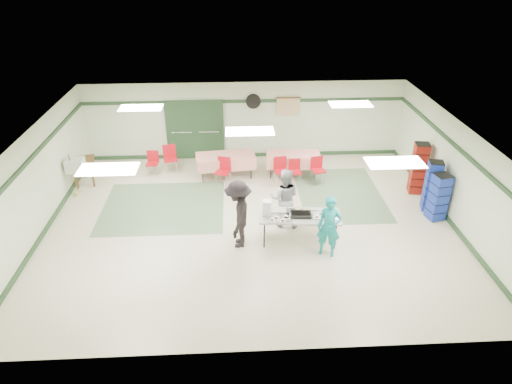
{
  "coord_description": "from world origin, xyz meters",
  "views": [
    {
      "loc": [
        -0.41,
        -10.6,
        6.75
      ],
      "look_at": [
        0.14,
        -0.3,
        1.13
      ],
      "focal_mm": 32.0,
      "sensor_mm": 36.0,
      "label": 1
    }
  ],
  "objects_px": {
    "volunteer_grey": "(284,198)",
    "crate_stack_blue_b": "(438,197)",
    "serving_table": "(300,217)",
    "chair_loose_a": "(170,156)",
    "volunteer_teal": "(329,227)",
    "chair_a": "(295,169)",
    "dining_table_b": "(226,160)",
    "dining_table_a": "(293,159)",
    "chair_b": "(281,168)",
    "crate_stack_red": "(418,168)",
    "chair_c": "(318,167)",
    "volunteer_dark": "(238,214)",
    "printer_table": "(84,164)",
    "chair_loose_b": "(153,161)",
    "broom": "(74,174)",
    "chair_d": "(223,168)",
    "office_printer": "(75,165)",
    "crate_stack_blue_a": "(432,186)"
  },
  "relations": [
    {
      "from": "crate_stack_red",
      "to": "crate_stack_blue_b",
      "type": "height_order",
      "value": "crate_stack_red"
    },
    {
      "from": "chair_c",
      "to": "chair_d",
      "type": "height_order",
      "value": "chair_d"
    },
    {
      "from": "dining_table_b",
      "to": "chair_loose_a",
      "type": "distance_m",
      "value": 1.92
    },
    {
      "from": "volunteer_grey",
      "to": "chair_loose_b",
      "type": "distance_m",
      "value": 5.2
    },
    {
      "from": "chair_b",
      "to": "dining_table_b",
      "type": "bearing_deg",
      "value": 153.06
    },
    {
      "from": "volunteer_teal",
      "to": "printer_table",
      "type": "height_order",
      "value": "volunteer_teal"
    },
    {
      "from": "dining_table_a",
      "to": "volunteer_dark",
      "type": "bearing_deg",
      "value": -111.21
    },
    {
      "from": "dining_table_a",
      "to": "chair_loose_b",
      "type": "height_order",
      "value": "chair_loose_b"
    },
    {
      "from": "chair_d",
      "to": "office_printer",
      "type": "height_order",
      "value": "office_printer"
    },
    {
      "from": "chair_loose_a",
      "to": "volunteer_dark",
      "type": "bearing_deg",
      "value": -74.79
    },
    {
      "from": "volunteer_teal",
      "to": "crate_stack_blue_a",
      "type": "relative_size",
      "value": 1.05
    },
    {
      "from": "volunteer_grey",
      "to": "crate_stack_red",
      "type": "distance_m",
      "value": 4.56
    },
    {
      "from": "dining_table_b",
      "to": "crate_stack_red",
      "type": "height_order",
      "value": "crate_stack_red"
    },
    {
      "from": "serving_table",
      "to": "chair_loose_a",
      "type": "xyz_separation_m",
      "value": [
        -3.74,
        4.31,
        -0.16
      ]
    },
    {
      "from": "office_printer",
      "to": "printer_table",
      "type": "bearing_deg",
      "value": 88.5
    },
    {
      "from": "chair_b",
      "to": "crate_stack_red",
      "type": "bearing_deg",
      "value": -20.32
    },
    {
      "from": "chair_a",
      "to": "chair_c",
      "type": "xyz_separation_m",
      "value": [
        0.73,
        0.0,
        0.04
      ]
    },
    {
      "from": "volunteer_dark",
      "to": "chair_b",
      "type": "relative_size",
      "value": 2.03
    },
    {
      "from": "chair_c",
      "to": "printer_table",
      "type": "height_order",
      "value": "chair_c"
    },
    {
      "from": "volunteer_dark",
      "to": "chair_a",
      "type": "height_order",
      "value": "volunteer_dark"
    },
    {
      "from": "serving_table",
      "to": "crate_stack_red",
      "type": "distance_m",
      "value": 4.63
    },
    {
      "from": "office_printer",
      "to": "crate_stack_blue_b",
      "type": "bearing_deg",
      "value": -12.62
    },
    {
      "from": "serving_table",
      "to": "dining_table_b",
      "type": "bearing_deg",
      "value": 121.11
    },
    {
      "from": "chair_a",
      "to": "chair_b",
      "type": "distance_m",
      "value": 0.46
    },
    {
      "from": "chair_b",
      "to": "chair_d",
      "type": "height_order",
      "value": "chair_d"
    },
    {
      "from": "volunteer_teal",
      "to": "office_printer",
      "type": "distance_m",
      "value": 7.82
    },
    {
      "from": "chair_d",
      "to": "crate_stack_blue_a",
      "type": "relative_size",
      "value": 0.6
    },
    {
      "from": "serving_table",
      "to": "chair_c",
      "type": "bearing_deg",
      "value": 77.26
    },
    {
      "from": "volunteer_grey",
      "to": "chair_a",
      "type": "bearing_deg",
      "value": -94.78
    },
    {
      "from": "chair_loose_b",
      "to": "broom",
      "type": "bearing_deg",
      "value": -144.95
    },
    {
      "from": "volunteer_teal",
      "to": "volunteer_grey",
      "type": "bearing_deg",
      "value": 142.37
    },
    {
      "from": "volunteer_dark",
      "to": "chair_c",
      "type": "height_order",
      "value": "volunteer_dark"
    },
    {
      "from": "chair_b",
      "to": "crate_stack_red",
      "type": "relative_size",
      "value": 0.55
    },
    {
      "from": "volunteer_teal",
      "to": "volunteer_grey",
      "type": "relative_size",
      "value": 0.95
    },
    {
      "from": "chair_a",
      "to": "crate_stack_blue_a",
      "type": "height_order",
      "value": "crate_stack_blue_a"
    },
    {
      "from": "chair_loose_a",
      "to": "crate_stack_red",
      "type": "relative_size",
      "value": 0.58
    },
    {
      "from": "crate_stack_blue_a",
      "to": "crate_stack_red",
      "type": "height_order",
      "value": "crate_stack_red"
    },
    {
      "from": "dining_table_b",
      "to": "volunteer_dark",
      "type": "bearing_deg",
      "value": -91.51
    },
    {
      "from": "chair_loose_b",
      "to": "volunteer_teal",
      "type": "bearing_deg",
      "value": -39.12
    },
    {
      "from": "chair_a",
      "to": "chair_loose_b",
      "type": "xyz_separation_m",
      "value": [
        -4.59,
        0.85,
        0.01
      ]
    },
    {
      "from": "volunteer_grey",
      "to": "office_printer",
      "type": "relative_size",
      "value": 3.28
    },
    {
      "from": "chair_d",
      "to": "office_printer",
      "type": "relative_size",
      "value": 1.79
    },
    {
      "from": "dining_table_a",
      "to": "chair_b",
      "type": "xyz_separation_m",
      "value": [
        -0.47,
        -0.57,
        -0.03
      ]
    },
    {
      "from": "chair_a",
      "to": "chair_d",
      "type": "xyz_separation_m",
      "value": [
        -2.26,
        0.01,
        0.07
      ]
    },
    {
      "from": "printer_table",
      "to": "dining_table_a",
      "type": "bearing_deg",
      "value": -8.57
    },
    {
      "from": "volunteer_grey",
      "to": "chair_d",
      "type": "xyz_separation_m",
      "value": [
        -1.65,
        2.48,
        -0.28
      ]
    },
    {
      "from": "chair_loose_a",
      "to": "chair_loose_b",
      "type": "xyz_separation_m",
      "value": [
        -0.55,
        -0.21,
        -0.07
      ]
    },
    {
      "from": "volunteer_grey",
      "to": "crate_stack_blue_b",
      "type": "relative_size",
      "value": 1.23
    },
    {
      "from": "serving_table",
      "to": "chair_b",
      "type": "xyz_separation_m",
      "value": [
        -0.15,
        3.26,
        -0.18
      ]
    },
    {
      "from": "crate_stack_blue_a",
      "to": "office_printer",
      "type": "relative_size",
      "value": 2.96
    }
  ]
}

